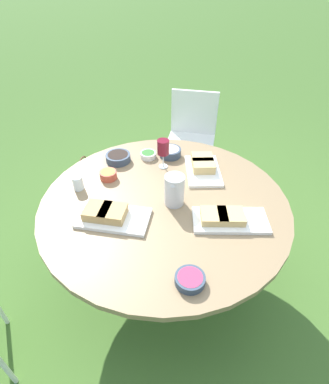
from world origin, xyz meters
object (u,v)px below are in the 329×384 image
object	(u,v)px
dining_table	(164,211)
water_pitcher	(174,190)
chair_near_left	(192,132)
wine_glass	(163,148)
handbag	(86,178)

from	to	relation	value
dining_table	water_pitcher	bearing A→B (deg)	78.57
dining_table	chair_near_left	world-z (taller)	chair_near_left
water_pitcher	wine_glass	world-z (taller)	wine_glass
dining_table	chair_near_left	bearing A→B (deg)	-179.95
water_pitcher	handbag	size ratio (longest dim) A/B	0.50
dining_table	handbag	distance (m)	1.43
water_pitcher	handbag	xyz separation A→B (m)	(-0.91, -1.04, -0.72)
handbag	water_pitcher	bearing A→B (deg)	48.93
water_pitcher	handbag	world-z (taller)	water_pitcher
dining_table	wine_glass	xyz separation A→B (m)	(-0.33, -0.08, 0.23)
chair_near_left	wine_glass	xyz separation A→B (m)	(0.96, -0.08, 0.38)
dining_table	water_pitcher	size ratio (longest dim) A/B	7.80
wine_glass	handbag	distance (m)	1.31
chair_near_left	water_pitcher	size ratio (longest dim) A/B	4.83
dining_table	water_pitcher	xyz separation A→B (m)	(0.01, 0.06, 0.18)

